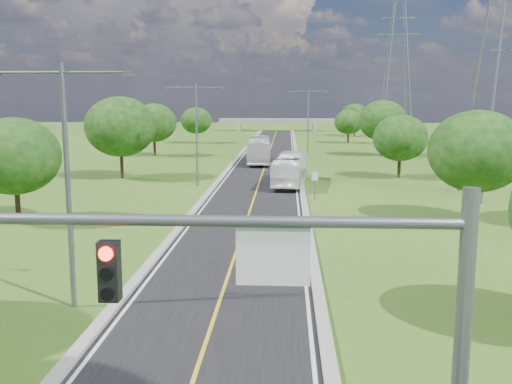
% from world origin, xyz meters
% --- Properties ---
extents(ground, '(260.00, 260.00, 0.00)m').
position_xyz_m(ground, '(0.00, 60.00, 0.00)').
color(ground, '#2F5718').
rests_on(ground, ground).
extents(road, '(8.00, 150.00, 0.06)m').
position_xyz_m(road, '(0.00, 66.00, 0.03)').
color(road, black).
rests_on(road, ground).
extents(curb_left, '(0.50, 150.00, 0.22)m').
position_xyz_m(curb_left, '(-4.25, 66.00, 0.11)').
color(curb_left, gray).
rests_on(curb_left, ground).
extents(curb_right, '(0.50, 150.00, 0.22)m').
position_xyz_m(curb_right, '(4.25, 66.00, 0.11)').
color(curb_right, gray).
rests_on(curb_right, ground).
extents(signal_mast, '(8.54, 0.33, 7.20)m').
position_xyz_m(signal_mast, '(3.68, -1.00, 4.91)').
color(signal_mast, slate).
rests_on(signal_mast, ground).
extents(speed_limit_sign, '(0.55, 0.09, 2.40)m').
position_xyz_m(speed_limit_sign, '(5.20, 37.98, 1.60)').
color(speed_limit_sign, slate).
rests_on(speed_limit_sign, ground).
extents(overpass, '(30.00, 3.00, 3.20)m').
position_xyz_m(overpass, '(0.00, 140.00, 2.41)').
color(overpass, gray).
rests_on(overpass, ground).
extents(streetlight_near_left, '(5.90, 0.25, 10.00)m').
position_xyz_m(streetlight_near_left, '(-6.00, 12.00, 5.94)').
color(streetlight_near_left, slate).
rests_on(streetlight_near_left, ground).
extents(streetlight_mid_left, '(5.90, 0.25, 10.00)m').
position_xyz_m(streetlight_mid_left, '(-6.00, 45.00, 5.94)').
color(streetlight_mid_left, slate).
rests_on(streetlight_mid_left, ground).
extents(streetlight_far_right, '(5.90, 0.25, 10.00)m').
position_xyz_m(streetlight_far_right, '(6.00, 78.00, 5.94)').
color(streetlight_far_right, slate).
rests_on(streetlight_far_right, ground).
extents(power_tower_far, '(9.00, 6.40, 28.00)m').
position_xyz_m(power_tower_far, '(26.00, 115.00, 14.01)').
color(power_tower_far, slate).
rests_on(power_tower_far, ground).
extents(tree_lb, '(6.30, 6.30, 7.33)m').
position_xyz_m(tree_lb, '(-16.00, 28.00, 4.64)').
color(tree_lb, black).
rests_on(tree_lb, ground).
extents(tree_lc, '(7.56, 7.56, 8.79)m').
position_xyz_m(tree_lc, '(-15.00, 50.00, 5.58)').
color(tree_lc, black).
rests_on(tree_lc, ground).
extents(tree_ld, '(6.72, 6.72, 7.82)m').
position_xyz_m(tree_ld, '(-17.00, 74.00, 4.95)').
color(tree_ld, black).
rests_on(tree_ld, ground).
extents(tree_le, '(5.88, 5.88, 6.84)m').
position_xyz_m(tree_le, '(-14.50, 98.00, 4.33)').
color(tree_le, black).
rests_on(tree_le, ground).
extents(tree_rb, '(6.72, 6.72, 7.82)m').
position_xyz_m(tree_rb, '(16.00, 30.00, 4.95)').
color(tree_rb, black).
rests_on(tree_rb, ground).
extents(tree_rc, '(5.88, 5.88, 6.84)m').
position_xyz_m(tree_rc, '(15.00, 52.00, 4.33)').
color(tree_rc, black).
rests_on(tree_rc, ground).
extents(tree_rd, '(7.14, 7.14, 8.30)m').
position_xyz_m(tree_rd, '(17.00, 76.00, 5.27)').
color(tree_rd, black).
rests_on(tree_rd, ground).
extents(tree_re, '(5.46, 5.46, 6.35)m').
position_xyz_m(tree_re, '(14.50, 100.00, 4.02)').
color(tree_re, black).
rests_on(tree_re, ground).
extents(tree_rf, '(6.30, 6.30, 7.33)m').
position_xyz_m(tree_rf, '(18.00, 120.00, 4.64)').
color(tree_rf, black).
rests_on(tree_rf, ground).
extents(bus_outbound, '(3.73, 11.27, 3.08)m').
position_xyz_m(bus_outbound, '(3.17, 46.18, 1.60)').
color(bus_outbound, white).
rests_on(bus_outbound, road).
extents(bus_inbound, '(3.35, 12.41, 3.43)m').
position_xyz_m(bus_inbound, '(-0.91, 65.06, 1.77)').
color(bus_inbound, silver).
rests_on(bus_inbound, road).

